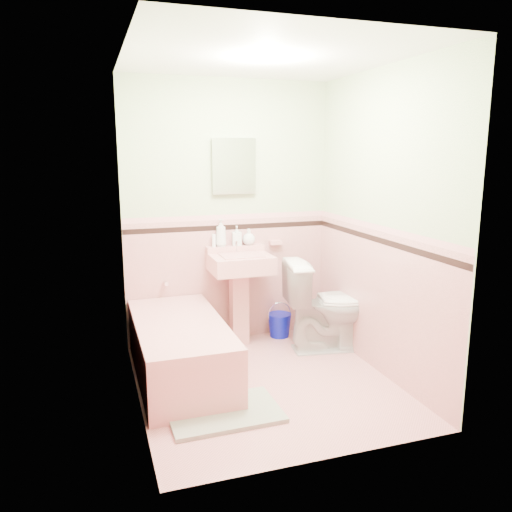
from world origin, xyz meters
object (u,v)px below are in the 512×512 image
object	(u,v)px
toilet	(331,305)
shoe	(209,408)
sink	(241,301)
soap_bottle_right	(249,237)
bucket	(279,325)
medicine_cabinet	(234,166)
soap_bottle_left	(221,233)
bathtub	(180,351)
soap_bottle_mid	(237,236)

from	to	relation	value
toilet	shoe	world-z (taller)	toilet
sink	soap_bottle_right	size ratio (longest dim) A/B	5.70
soap_bottle_right	bucket	bearing A→B (deg)	-14.84
sink	medicine_cabinet	distance (m)	1.27
sink	soap_bottle_left	size ratio (longest dim) A/B	3.40
sink	bucket	bearing A→B (deg)	13.10
bathtub	soap_bottle_mid	distance (m)	1.29
bucket	soap_bottle_mid	bearing A→B (deg)	169.34
sink	medicine_cabinet	size ratio (longest dim) A/B	1.72
bathtub	medicine_cabinet	distance (m)	1.78
sink	soap_bottle_mid	size ratio (longest dim) A/B	4.68
bathtub	bucket	size ratio (longest dim) A/B	6.35
soap_bottle_right	bucket	size ratio (longest dim) A/B	0.66
soap_bottle_right	bathtub	bearing A→B (deg)	-139.01
soap_bottle_left	toilet	distance (m)	1.24
sink	soap_bottle_right	world-z (taller)	soap_bottle_right
soap_bottle_mid	soap_bottle_right	world-z (taller)	soap_bottle_mid
soap_bottle_right	toilet	size ratio (longest dim) A/B	0.18
toilet	bucket	bearing A→B (deg)	45.18
toilet	shoe	xyz separation A→B (m)	(-1.38, -0.88, -0.37)
toilet	soap_bottle_mid	bearing A→B (deg)	63.47
medicine_cabinet	shoe	bearing A→B (deg)	-112.83
bathtub	toilet	size ratio (longest dim) A/B	1.74
soap_bottle_right	shoe	xyz separation A→B (m)	(-0.75, -1.42, -0.96)
bathtub	medicine_cabinet	world-z (taller)	medicine_cabinet
sink	bathtub	bearing A→B (deg)	-142.07
soap_bottle_left	shoe	bearing A→B (deg)	-108.29
toilet	bucket	xyz separation A→B (m)	(-0.34, 0.45, -0.31)
sink	toilet	bearing A→B (deg)	-24.64
soap_bottle_mid	toilet	distance (m)	1.11
medicine_cabinet	shoe	xyz separation A→B (m)	(-0.61, -1.45, -1.64)
soap_bottle_right	toilet	world-z (taller)	soap_bottle_right
toilet	soap_bottle_left	bearing A→B (deg)	68.39
bathtub	soap_bottle_mid	xyz separation A→B (m)	(0.70, 0.71, 0.82)
soap_bottle_mid	toilet	size ratio (longest dim) A/B	0.22
medicine_cabinet	soap_bottle_right	xyz separation A→B (m)	(0.14, -0.03, -0.68)
medicine_cabinet	bucket	xyz separation A→B (m)	(0.43, -0.11, -1.58)
soap_bottle_left	shoe	distance (m)	1.81
bathtub	sink	xyz separation A→B (m)	(0.68, 0.53, 0.22)
soap_bottle_left	shoe	world-z (taller)	soap_bottle_left
medicine_cabinet	soap_bottle_right	distance (m)	0.69
soap_bottle_left	toilet	size ratio (longest dim) A/B	0.30
soap_bottle_left	shoe	xyz separation A→B (m)	(-0.47, -1.42, -1.02)
soap_bottle_mid	soap_bottle_right	bearing A→B (deg)	0.00
soap_bottle_right	soap_bottle_mid	bearing A→B (deg)	180.00
soap_bottle_left	bucket	bearing A→B (deg)	-7.80
bathtub	soap_bottle_left	bearing A→B (deg)	52.78
soap_bottle_left	bucket	world-z (taller)	soap_bottle_left
soap_bottle_right	toilet	bearing A→B (deg)	-40.11
soap_bottle_right	shoe	distance (m)	1.87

